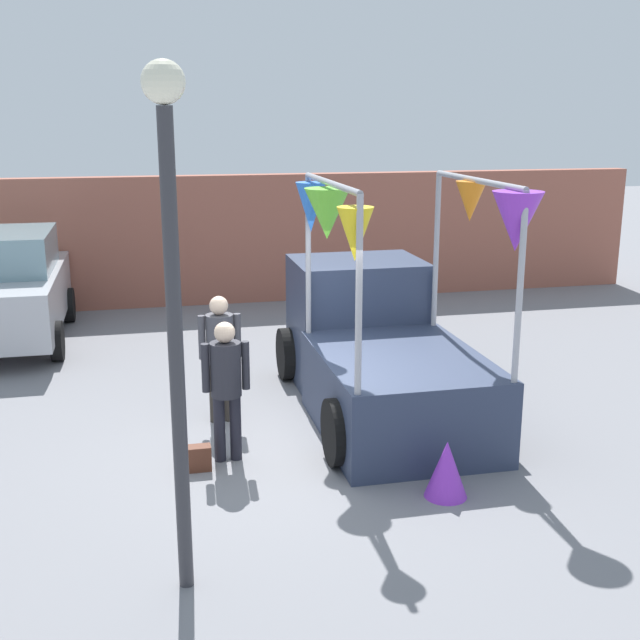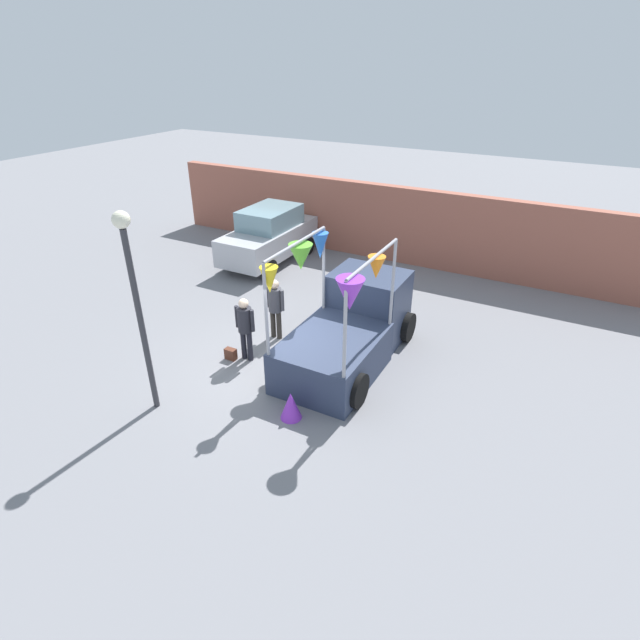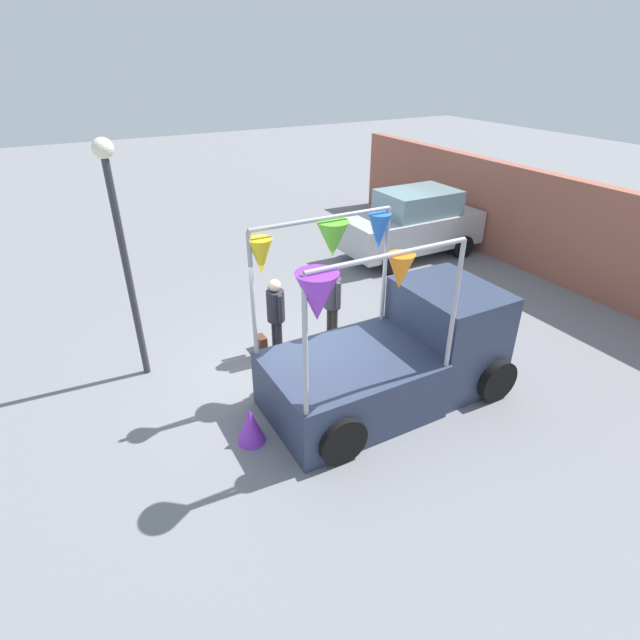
{
  "view_description": "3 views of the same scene",
  "coord_description": "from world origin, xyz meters",
  "px_view_note": "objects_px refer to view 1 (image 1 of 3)",
  "views": [
    {
      "loc": [
        -1.59,
        -8.49,
        3.8
      ],
      "look_at": [
        0.44,
        0.49,
        1.42
      ],
      "focal_mm": 45.0,
      "sensor_mm": 36.0,
      "label": 1
    },
    {
      "loc": [
        5.62,
        -8.22,
        6.57
      ],
      "look_at": [
        1.08,
        0.2,
        1.4
      ],
      "focal_mm": 28.0,
      "sensor_mm": 36.0,
      "label": 2
    },
    {
      "loc": [
        6.96,
        -3.37,
        5.31
      ],
      "look_at": [
        0.39,
        0.24,
        1.23
      ],
      "focal_mm": 28.0,
      "sensor_mm": 36.0,
      "label": 3
    }
  ],
  "objects_px": {
    "person_vendor": "(220,347)",
    "handbag": "(198,458)",
    "vendor_truck": "(376,343)",
    "folded_kite_bundle_violet": "(446,469)",
    "person_customer": "(226,378)",
    "parked_car": "(8,288)",
    "street_lamp": "(172,265)"
  },
  "relations": [
    {
      "from": "person_vendor",
      "to": "handbag",
      "type": "xyz_separation_m",
      "value": [
        -0.41,
        -1.4,
        -0.84
      ]
    },
    {
      "from": "vendor_truck",
      "to": "folded_kite_bundle_violet",
      "type": "distance_m",
      "value": 2.77
    },
    {
      "from": "person_customer",
      "to": "folded_kite_bundle_violet",
      "type": "relative_size",
      "value": 2.68
    },
    {
      "from": "parked_car",
      "to": "person_customer",
      "type": "bearing_deg",
      "value": -61.51
    },
    {
      "from": "person_customer",
      "to": "street_lamp",
      "type": "relative_size",
      "value": 0.39
    },
    {
      "from": "parked_car",
      "to": "folded_kite_bundle_violet",
      "type": "distance_m",
      "value": 8.7
    },
    {
      "from": "person_customer",
      "to": "person_vendor",
      "type": "bearing_deg",
      "value": 87.23
    },
    {
      "from": "folded_kite_bundle_violet",
      "to": "person_customer",
      "type": "bearing_deg",
      "value": 146.22
    },
    {
      "from": "vendor_truck",
      "to": "folded_kite_bundle_violet",
      "type": "bearing_deg",
      "value": -91.14
    },
    {
      "from": "parked_car",
      "to": "street_lamp",
      "type": "xyz_separation_m",
      "value": [
        2.44,
        -8.02,
        1.76
      ]
    },
    {
      "from": "vendor_truck",
      "to": "parked_car",
      "type": "relative_size",
      "value": 1.02
    },
    {
      "from": "person_customer",
      "to": "handbag",
      "type": "distance_m",
      "value": 0.92
    },
    {
      "from": "vendor_truck",
      "to": "person_customer",
      "type": "relative_size",
      "value": 2.55
    },
    {
      "from": "folded_kite_bundle_violet",
      "to": "handbag",
      "type": "bearing_deg",
      "value": 153.93
    },
    {
      "from": "vendor_truck",
      "to": "folded_kite_bundle_violet",
      "type": "height_order",
      "value": "vendor_truck"
    },
    {
      "from": "street_lamp",
      "to": "folded_kite_bundle_violet",
      "type": "xyz_separation_m",
      "value": [
        2.68,
        1.01,
        -2.4
      ]
    },
    {
      "from": "street_lamp",
      "to": "folded_kite_bundle_violet",
      "type": "relative_size",
      "value": 6.95
    },
    {
      "from": "folded_kite_bundle_violet",
      "to": "parked_car",
      "type": "bearing_deg",
      "value": 126.15
    },
    {
      "from": "parked_car",
      "to": "folded_kite_bundle_violet",
      "type": "relative_size",
      "value": 6.67
    },
    {
      "from": "parked_car",
      "to": "handbag",
      "type": "height_order",
      "value": "parked_car"
    },
    {
      "from": "parked_car",
      "to": "street_lamp",
      "type": "height_order",
      "value": "street_lamp"
    },
    {
      "from": "vendor_truck",
      "to": "street_lamp",
      "type": "bearing_deg",
      "value": -126.27
    },
    {
      "from": "street_lamp",
      "to": "person_vendor",
      "type": "bearing_deg",
      "value": 79.37
    },
    {
      "from": "vendor_truck",
      "to": "parked_car",
      "type": "distance_m",
      "value": 6.72
    },
    {
      "from": "person_vendor",
      "to": "handbag",
      "type": "bearing_deg",
      "value": -106.25
    },
    {
      "from": "vendor_truck",
      "to": "folded_kite_bundle_violet",
      "type": "relative_size",
      "value": 6.83
    },
    {
      "from": "parked_car",
      "to": "handbag",
      "type": "xyz_separation_m",
      "value": [
        2.7,
        -5.83,
        -0.8
      ]
    },
    {
      "from": "parked_car",
      "to": "vendor_truck",
      "type": "bearing_deg",
      "value": -39.69
    },
    {
      "from": "person_customer",
      "to": "folded_kite_bundle_violet",
      "type": "xyz_separation_m",
      "value": [
        2.07,
        -1.38,
        -0.67
      ]
    },
    {
      "from": "person_vendor",
      "to": "vendor_truck",
      "type": "bearing_deg",
      "value": 3.71
    },
    {
      "from": "person_customer",
      "to": "handbag",
      "type": "relative_size",
      "value": 5.74
    },
    {
      "from": "parked_car",
      "to": "person_vendor",
      "type": "bearing_deg",
      "value": -54.89
    }
  ]
}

